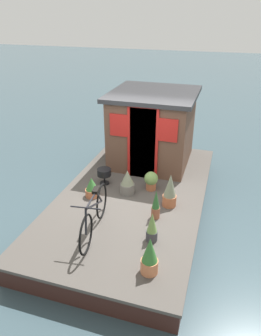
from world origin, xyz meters
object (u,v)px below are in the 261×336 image
potted_plant_rosemary (170,191)px  potted_plant_mint (156,205)px  houseboat_cabin (153,128)px  potted_plant_succulent (151,180)px  bicycle (94,215)px  charcoal_grill (104,173)px  potted_plant_ivy (150,256)px  potted_plant_fern (127,182)px  potted_plant_sage (92,188)px  potted_plant_thyme (152,227)px

potted_plant_rosemary → potted_plant_mint: (-0.50, 0.17, -0.05)m
houseboat_cabin → potted_plant_succulent: bearing=-166.8°
bicycle → charcoal_grill: bicycle is taller
potted_plant_ivy → potted_plant_fern: bearing=25.9°
potted_plant_rosemary → potted_plant_mint: 0.53m
potted_plant_ivy → potted_plant_sage: bearing=44.2°
bicycle → potted_plant_sage: 1.24m
potted_plant_succulent → potted_plant_rosemary: bearing=-134.9°
bicycle → potted_plant_succulent: (1.76, -0.60, -0.15)m
houseboat_cabin → charcoal_grill: (-1.51, 0.75, -0.66)m
potted_plant_rosemary → potted_plant_succulent: bearing=45.1°
potted_plant_ivy → charcoal_grill: size_ratio=1.76×
potted_plant_fern → potted_plant_sage: bearing=117.3°
potted_plant_fern → charcoal_grill: 0.68m
potted_plant_fern → potted_plant_ivy: 2.35m
houseboat_cabin → potted_plant_thyme: bearing=-166.2°
potted_plant_rosemary → potted_plant_ivy: bearing=-178.2°
potted_plant_fern → potted_plant_mint: size_ratio=0.91×
potted_plant_thyme → potted_plant_mint: bearing=7.6°
potted_plant_succulent → potted_plant_sage: bearing=119.9°
potted_plant_mint → charcoal_grill: (0.95, 1.43, -0.02)m
potted_plant_succulent → charcoal_grill: (-0.06, 1.09, 0.04)m
potted_plant_rosemary → houseboat_cabin: bearing=23.5°
potted_plant_sage → bicycle: bearing=-154.1°
bicycle → potted_plant_fern: (1.46, -0.15, -0.12)m
bicycle → potted_plant_thyme: bearing=-85.1°
potted_plant_mint → charcoal_grill: 1.72m
potted_plant_rosemary → potted_plant_fern: 0.99m
potted_plant_fern → potted_plant_ivy: bearing=-154.1°
houseboat_cabin → potted_plant_sage: bearing=159.2°
potted_plant_succulent → potted_plant_sage: (-0.65, 1.14, -0.02)m
potted_plant_sage → potted_plant_thyme: 1.87m
potted_plant_thyme → charcoal_grill: (1.62, 1.52, 0.00)m
potted_plant_succulent → potted_plant_ivy: 2.48m
bicycle → potted_plant_ivy: bearing=-119.1°
houseboat_cabin → charcoal_grill: size_ratio=5.70×
potted_plant_mint → potted_plant_rosemary: bearing=-19.2°
potted_plant_succulent → potted_plant_thyme: bearing=-165.7°
potted_plant_mint → potted_plant_succulent: bearing=18.6°
potted_plant_rosemary → potted_plant_sage: size_ratio=1.61×
potted_plant_mint → potted_plant_thyme: bearing=-172.4°
potted_plant_thyme → potted_plant_mint: size_ratio=0.93×
potted_plant_succulent → potted_plant_fern: size_ratio=0.78×
bicycle → potted_plant_ivy: 1.34m
potted_plant_mint → potted_plant_fern: bearing=48.3°
houseboat_cabin → potted_plant_mint: 2.63m
potted_plant_thyme → charcoal_grill: size_ratio=1.53×
potted_plant_ivy → potted_plant_mint: 1.42m
houseboat_cabin → potted_plant_thyme: houseboat_cabin is taller
potted_plant_sage → potted_plant_thyme: size_ratio=0.79×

